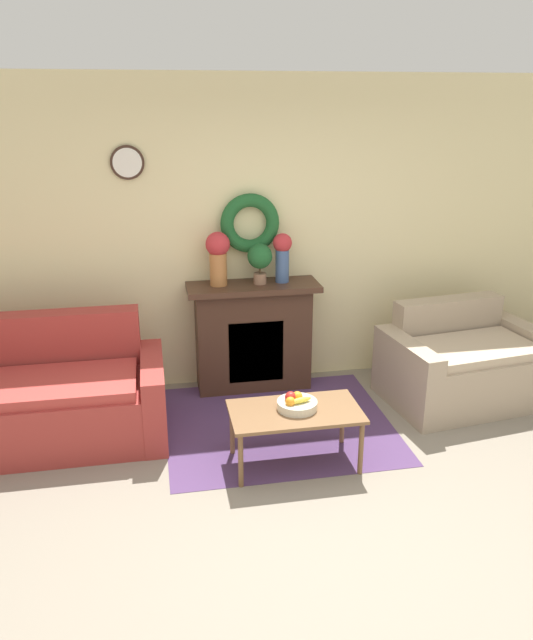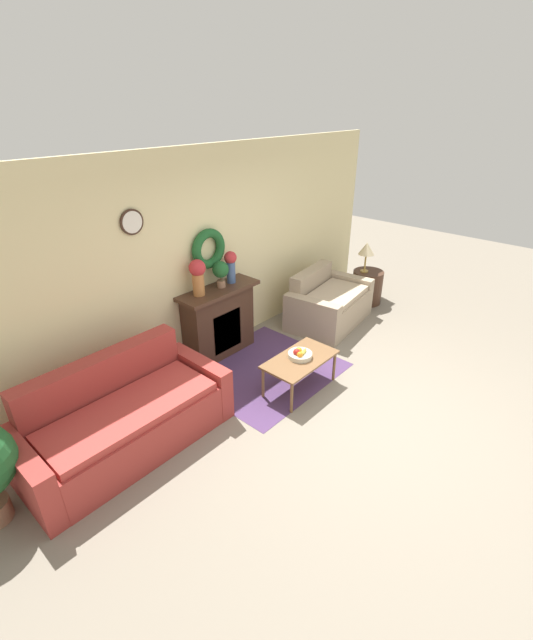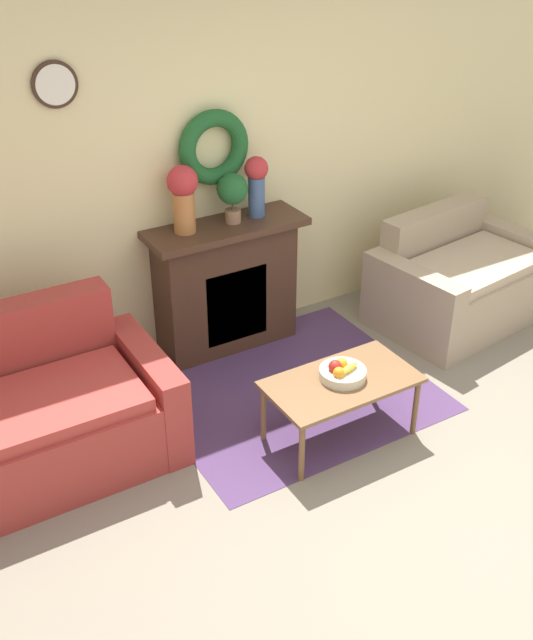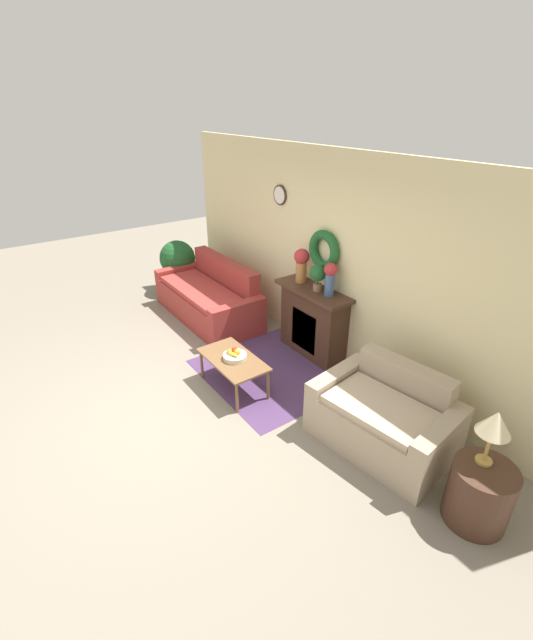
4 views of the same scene
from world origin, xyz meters
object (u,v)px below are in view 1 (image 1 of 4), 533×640
(couch_left, at_px, (28,400))
(coffee_table, at_px, (295,416))
(vase_on_mantel_left, at_px, (218,254))
(potted_plant_on_mantel, at_px, (260,259))
(fruit_bowl, at_px, (296,403))
(vase_on_mantel_right, at_px, (282,254))
(fireplace, at_px, (253,335))
(loveseat_right, at_px, (465,365))

(couch_left, height_order, coffee_table, couch_left)
(vase_on_mantel_left, xyz_separation_m, potted_plant_on_mantel, (0.36, -0.02, -0.05))
(coffee_table, bearing_deg, potted_plant_on_mantel, 90.70)
(couch_left, height_order, fruit_bowl, couch_left)
(vase_on_mantel_left, xyz_separation_m, vase_on_mantel_right, (0.56, 0.00, -0.02))
(vase_on_mantel_right, bearing_deg, couch_left, -163.91)
(couch_left, distance_m, fruit_bowl, 2.06)
(coffee_table, bearing_deg, fireplace, 93.36)
(vase_on_mantel_left, bearing_deg, vase_on_mantel_right, 0.00)
(couch_left, bearing_deg, fireplace, 18.32)
(fireplace, height_order, couch_left, fireplace)
(loveseat_right, distance_m, potted_plant_on_mantel, 2.00)
(fireplace, xyz_separation_m, potted_plant_on_mantel, (0.06, -0.01, 0.70))
(vase_on_mantel_left, bearing_deg, couch_left, -158.57)
(fireplace, xyz_separation_m, vase_on_mantel_left, (-0.29, 0.01, 0.75))
(coffee_table, height_order, fruit_bowl, fruit_bowl)
(couch_left, xyz_separation_m, potted_plant_on_mantel, (1.90, 0.59, 0.88))
(fireplace, bearing_deg, vase_on_mantel_left, 178.88)
(coffee_table, distance_m, potted_plant_on_mantel, 1.54)
(fruit_bowl, bearing_deg, couch_left, 159.91)
(fireplace, height_order, fruit_bowl, fireplace)
(fireplace, height_order, vase_on_mantel_left, vase_on_mantel_left)
(coffee_table, xyz_separation_m, vase_on_mantel_right, (0.18, 1.33, 0.85))
(couch_left, distance_m, vase_on_mantel_right, 2.37)
(loveseat_right, distance_m, vase_on_mantel_right, 1.85)
(fruit_bowl, distance_m, vase_on_mantel_left, 1.57)
(vase_on_mantel_left, bearing_deg, fruit_bowl, -73.69)
(fireplace, relative_size, couch_left, 0.56)
(coffee_table, xyz_separation_m, vase_on_mantel_left, (-0.37, 1.33, 0.86))
(loveseat_right, distance_m, vase_on_mantel_left, 2.33)
(loveseat_right, bearing_deg, coffee_table, -163.48)
(fireplace, bearing_deg, coffee_table, -86.64)
(coffee_table, bearing_deg, vase_on_mantel_right, 82.10)
(vase_on_mantel_right, height_order, potted_plant_on_mantel, vase_on_mantel_right)
(loveseat_right, relative_size, fruit_bowl, 5.11)
(couch_left, relative_size, coffee_table, 2.23)
(potted_plant_on_mantel, bearing_deg, coffee_table, -89.30)
(loveseat_right, bearing_deg, fruit_bowl, -163.87)
(fireplace, bearing_deg, couch_left, -161.92)
(loveseat_right, bearing_deg, vase_on_mantel_left, 156.82)
(fireplace, height_order, vase_on_mantel_right, vase_on_mantel_right)
(loveseat_right, bearing_deg, couch_left, 172.95)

